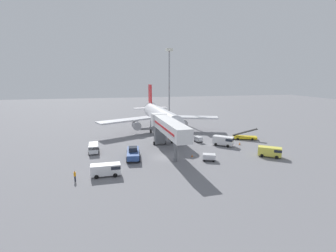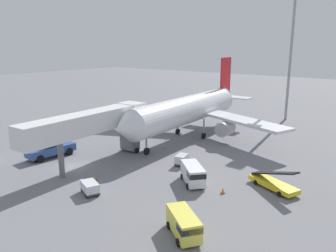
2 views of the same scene
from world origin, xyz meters
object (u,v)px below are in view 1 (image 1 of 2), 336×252
(baggage_cart_far_right, at_px, (209,157))
(safety_cone_charlie, at_px, (192,156))
(service_van_outer_left, at_px, (270,151))
(service_van_rear_right, at_px, (94,148))
(service_van_far_left, at_px, (107,169))
(airplane_at_gate, at_px, (160,116))
(safety_cone_bravo, at_px, (240,143))
(apron_light_mast, at_px, (169,71))
(belt_loader_truck, at_px, (245,137))
(ground_crew_worker_foreground, at_px, (75,176))
(safety_cone_alpha, at_px, (169,138))
(baggage_cart_near_right, at_px, (198,139))
(jet_bridge, at_px, (167,127))
(pushback_tug, at_px, (133,153))
(service_van_mid_right, at_px, (224,140))

(baggage_cart_far_right, xyz_separation_m, safety_cone_charlie, (-2.55, 2.97, -0.49))
(service_van_outer_left, distance_m, service_van_rear_right, 37.57)
(service_van_rear_right, distance_m, service_van_far_left, 14.17)
(service_van_far_left, bearing_deg, airplane_at_gate, 63.61)
(safety_cone_bravo, height_order, apron_light_mast, apron_light_mast)
(belt_loader_truck, height_order, baggage_cart_far_right, belt_loader_truck)
(baggage_cart_far_right, distance_m, safety_cone_charlie, 3.94)
(service_van_rear_right, height_order, service_van_far_left, service_van_far_left)
(airplane_at_gate, xyz_separation_m, apron_light_mast, (8.54, 25.44, 13.45))
(ground_crew_worker_foreground, distance_m, safety_cone_alpha, 30.71)
(baggage_cart_near_right, height_order, safety_cone_bravo, baggage_cart_near_right)
(baggage_cart_far_right, height_order, safety_cone_alpha, baggage_cart_far_right)
(baggage_cart_near_right, xyz_separation_m, safety_cone_charlie, (-5.18, -10.85, -0.54))
(ground_crew_worker_foreground, bearing_deg, service_van_outer_left, 6.05)
(baggage_cart_near_right, height_order, baggage_cart_far_right, baggage_cart_near_right)
(safety_cone_charlie, xyz_separation_m, apron_light_mast, (6.26, 48.85, 18.24))
(baggage_cart_far_right, relative_size, ground_crew_worker_foreground, 1.62)
(belt_loader_truck, distance_m, apron_light_mast, 43.51)
(jet_bridge, distance_m, belt_loader_truck, 24.18)
(pushback_tug, xyz_separation_m, service_van_outer_left, (27.84, -5.15, 0.03))
(jet_bridge, relative_size, pushback_tug, 2.84)
(airplane_at_gate, relative_size, baggage_cart_far_right, 13.02)
(jet_bridge, bearing_deg, baggage_cart_far_right, -44.96)
(service_van_mid_right, relative_size, ground_crew_worker_foreground, 2.77)
(jet_bridge, xyz_separation_m, apron_light_mast, (10.67, 44.88, 12.74))
(service_van_mid_right, xyz_separation_m, apron_light_mast, (-3.80, 42.41, 17.21))
(baggage_cart_far_right, bearing_deg, service_van_outer_left, -2.42)
(airplane_at_gate, bearing_deg, apron_light_mast, 71.45)
(airplane_at_gate, bearing_deg, belt_loader_truck, -31.31)
(service_van_rear_right, relative_size, service_van_far_left, 0.95)
(jet_bridge, height_order, baggage_cart_near_right, jet_bridge)
(service_van_outer_left, relative_size, service_van_rear_right, 1.03)
(apron_light_mast, bearing_deg, baggage_cart_far_right, -94.10)
(service_van_rear_right, height_order, safety_cone_charlie, service_van_rear_right)
(baggage_cart_near_right, xyz_separation_m, baggage_cart_far_right, (-2.63, -13.82, -0.05))
(pushback_tug, bearing_deg, ground_crew_worker_foreground, -137.40)
(jet_bridge, bearing_deg, baggage_cart_near_right, 35.62)
(service_van_outer_left, xyz_separation_m, ground_crew_worker_foreground, (-37.81, -4.01, -0.26))
(service_van_far_left, height_order, apron_light_mast, apron_light_mast)
(ground_crew_worker_foreground, relative_size, safety_cone_charlie, 3.25)
(safety_cone_alpha, bearing_deg, service_van_mid_right, -37.59)
(service_van_far_left, distance_m, baggage_cart_near_right, 28.18)
(service_van_rear_right, height_order, ground_crew_worker_foreground, service_van_rear_right)
(service_van_outer_left, xyz_separation_m, baggage_cart_near_right, (-10.64, 14.38, -0.38))
(service_van_far_left, height_order, safety_cone_alpha, service_van_far_left)
(airplane_at_gate, xyz_separation_m, service_van_mid_right, (12.33, -16.97, -3.76))
(service_van_outer_left, height_order, apron_light_mast, apron_light_mast)
(baggage_cart_near_right, distance_m, baggage_cart_far_right, 14.07)
(service_van_far_left, bearing_deg, baggage_cart_near_right, 37.80)
(jet_bridge, xyz_separation_m, baggage_cart_far_right, (6.96, -6.95, -5.01))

